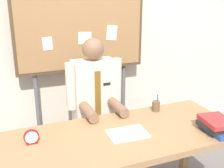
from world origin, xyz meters
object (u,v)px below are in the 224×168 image
object	(u,v)px
desk	(121,144)
open_notebook	(127,134)
bulletin_board	(81,16)
desk_clock	(31,137)
book_stack	(217,125)
person	(95,114)
pen_holder	(156,106)

from	to	relation	value
desk	open_notebook	world-z (taller)	open_notebook
bulletin_board	desk_clock	bearing A→B (deg)	-126.57
open_notebook	book_stack	bearing A→B (deg)	-18.65
desk	bulletin_board	xyz separation A→B (m)	(-0.00, 1.01, 0.90)
person	book_stack	xyz separation A→B (m)	(0.71, -0.89, 0.16)
desk	pen_holder	world-z (taller)	pen_holder
desk	person	xyz separation A→B (m)	(0.00, 0.64, -0.02)
bulletin_board	book_stack	bearing A→B (deg)	-60.65
bulletin_board	book_stack	xyz separation A→B (m)	(0.71, -1.26, -0.76)
desk	desk_clock	world-z (taller)	desk_clock
bulletin_board	desk_clock	distance (m)	1.35
pen_holder	desk_clock	bearing A→B (deg)	-171.46
desk_clock	open_notebook	bearing A→B (deg)	-11.05
person	open_notebook	size ratio (longest dim) A/B	4.68
desk_clock	pen_holder	size ratio (longest dim) A/B	0.70
bulletin_board	person	bearing A→B (deg)	-89.97
desk	book_stack	size ratio (longest dim) A/B	6.12
person	bulletin_board	xyz separation A→B (m)	(-0.00, 0.37, 0.92)
person	open_notebook	xyz separation A→B (m)	(0.04, -0.66, 0.11)
bulletin_board	open_notebook	size ratio (longest dim) A/B	7.29
person	pen_holder	distance (m)	0.61
open_notebook	pen_holder	world-z (taller)	pen_holder
person	book_stack	world-z (taller)	person
person	pen_holder	xyz separation A→B (m)	(0.47, -0.35, 0.15)
open_notebook	desk	bearing A→B (deg)	154.00
person	open_notebook	bearing A→B (deg)	-86.46
pen_holder	bulletin_board	bearing A→B (deg)	123.30
book_stack	pen_holder	size ratio (longest dim) A/B	1.93
person	book_stack	bearing A→B (deg)	-51.51
open_notebook	pen_holder	size ratio (longest dim) A/B	1.88
book_stack	pen_holder	distance (m)	0.58
book_stack	desk	bearing A→B (deg)	160.91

